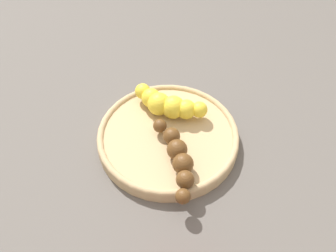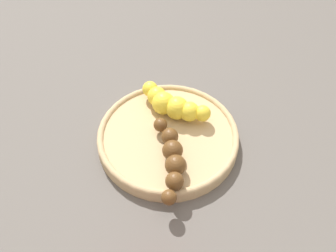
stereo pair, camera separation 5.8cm
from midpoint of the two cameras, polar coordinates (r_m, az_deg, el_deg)
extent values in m
plane|color=#56514C|center=(0.61, 2.72, -2.50)|extent=(2.40, 2.40, 0.00)
cylinder|color=tan|center=(0.60, 2.75, -1.96)|extent=(0.22, 0.22, 0.02)
torus|color=tan|center=(0.59, 2.78, -1.42)|extent=(0.22, 0.22, 0.01)
sphere|color=yellow|center=(0.63, -0.06, 5.39)|extent=(0.03, 0.03, 0.03)
sphere|color=yellow|center=(0.62, 1.01, 4.29)|extent=(0.03, 0.03, 0.03)
sphere|color=yellow|center=(0.61, 2.42, 3.32)|extent=(0.04, 0.04, 0.04)
sphere|color=yellow|center=(0.61, 4.09, 2.54)|extent=(0.04, 0.04, 0.04)
sphere|color=yellow|center=(0.60, 5.95, 2.00)|extent=(0.03, 0.03, 0.03)
sphere|color=yellow|center=(0.60, 7.91, 1.72)|extent=(0.03, 0.03, 0.03)
sphere|color=#593819|center=(0.51, 3.43, -10.77)|extent=(0.02, 0.02, 0.02)
sphere|color=#593819|center=(0.53, 4.17, -8.37)|extent=(0.03, 0.03, 0.03)
sphere|color=#593819|center=(0.54, 4.31, -6.01)|extent=(0.03, 0.03, 0.03)
sphere|color=#593819|center=(0.56, 3.90, -3.78)|extent=(0.03, 0.03, 0.03)
sphere|color=#593819|center=(0.57, 3.01, -1.76)|extent=(0.03, 0.03, 0.03)
sphere|color=#593819|center=(0.58, 1.69, 0.01)|extent=(0.02, 0.02, 0.02)
camera|label=1|loc=(0.03, -87.13, 3.32)|focal=41.02mm
camera|label=2|loc=(0.03, 92.87, -3.32)|focal=41.02mm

